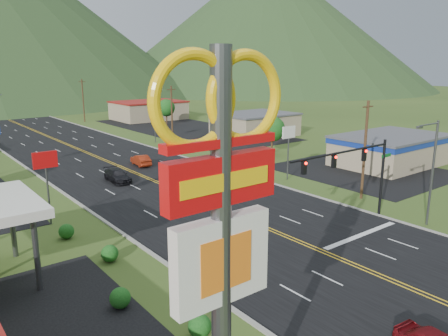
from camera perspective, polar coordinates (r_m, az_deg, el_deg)
pylon_sign at (r=12.32m, az=-0.38°, el=-6.50°), size 4.32×0.60×14.00m
traffic_signal at (r=38.06m, az=16.89°, el=0.48°), size 13.10×0.43×7.00m
streetlight_east at (r=40.08m, az=25.44°, el=0.16°), size 3.28×0.25×9.00m
building_east_near at (r=63.91m, az=20.95°, el=2.45°), size 15.40×10.40×4.10m
building_east_mid at (r=84.49m, az=4.07°, el=5.72°), size 14.40×11.40×4.30m
building_east_far at (r=110.82m, az=-9.81°, el=7.46°), size 16.40×12.40×4.50m
pole_sign_west_a at (r=39.44m, az=-22.25°, el=0.07°), size 2.00×0.18×6.40m
pole_sign_east_a at (r=51.80m, az=8.44°, el=3.93°), size 2.00×0.18×6.40m
pole_sign_east_b at (r=77.19m, az=-9.08°, el=7.02°), size 2.00×0.18×6.40m
tree_east_a at (r=66.64m, az=6.31°, el=5.10°), size 3.84×3.84×5.82m
tree_east_b at (r=99.27m, az=-7.55°, el=7.80°), size 3.84×3.84×5.82m
utility_pole_a at (r=45.99m, az=17.91°, el=2.32°), size 1.60×0.28×10.00m
utility_pole_b at (r=73.13m, az=-6.82°, el=6.80°), size 1.60×0.28×10.00m
utility_pole_c at (r=109.19m, az=-17.92°, el=8.43°), size 1.60×0.28×10.00m
utility_pole_d at (r=147.30m, az=-23.43°, el=9.13°), size 1.60×0.28×10.00m
mountain_ne at (r=252.26m, az=5.45°, el=18.31°), size 180.00×180.00×70.00m
car_dark_mid at (r=52.56m, az=-13.74°, el=-1.01°), size 2.20×4.96×1.41m
car_red_far at (r=60.32m, az=-10.81°, el=1.00°), size 2.05×4.53×1.44m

